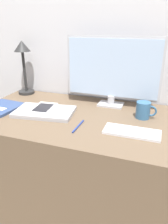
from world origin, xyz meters
The scene contains 10 objects.
wall_back centered at (0.00, 0.58, 1.20)m, with size 3.60×0.05×2.40m.
desk centered at (0.00, 0.19, 0.38)m, with size 1.34×0.69×0.75m.
monitor centered at (0.09, 0.42, 0.98)m, with size 0.59×0.11×0.43m.
keyboard centered at (0.27, 0.08, 0.76)m, with size 0.27×0.11×0.01m.
laptop centered at (-0.24, 0.15, 0.76)m, with size 0.37×0.26×0.02m.
ereader centered at (-0.26, 0.17, 0.78)m, with size 0.14×0.20×0.01m.
desk_lamp centered at (-0.57, 0.46, 1.02)m, with size 0.12×0.12×0.38m.
notebook centered at (-0.54, 0.13, 0.76)m, with size 0.23×0.25×0.02m.
coffee_mug centered at (0.31, 0.28, 0.80)m, with size 0.11×0.08×0.09m.
pen centered at (0.01, 0.05, 0.76)m, with size 0.01×0.15×0.01m.
Camera 1 is at (0.37, -0.89, 1.25)m, focal length 35.00 mm.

